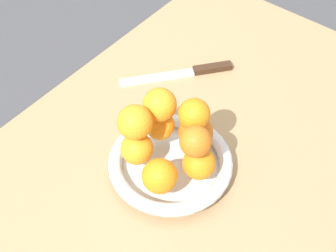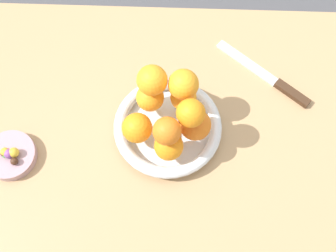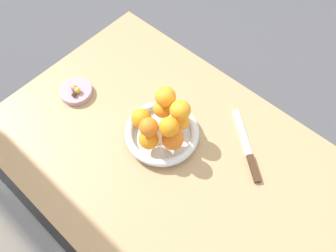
{
  "view_description": "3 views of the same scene",
  "coord_description": "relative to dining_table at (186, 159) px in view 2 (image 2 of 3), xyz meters",
  "views": [
    {
      "loc": [
        0.51,
        0.33,
        1.55
      ],
      "look_at": [
        0.01,
        -0.07,
        0.82
      ],
      "focal_mm": 55.0,
      "sensor_mm": 36.0,
      "label": 1
    },
    {
      "loc": [
        0.03,
        0.33,
        1.61
      ],
      "look_at": [
        0.04,
        -0.02,
        0.81
      ],
      "focal_mm": 45.0,
      "sensor_mm": 36.0,
      "label": 2
    },
    {
      "loc": [
        -0.31,
        0.33,
        1.67
      ],
      "look_at": [
        0.02,
        -0.03,
        0.84
      ],
      "focal_mm": 35.0,
      "sensor_mm": 36.0,
      "label": 3
    }
  ],
  "objects": [
    {
      "name": "ground_plane",
      "position": [
        0.0,
        0.0,
        -0.65
      ],
      "size": [
        6.0,
        6.0,
        0.0
      ],
      "primitive_type": "plane",
      "color": "#4C4C51"
    },
    {
      "name": "dining_table",
      "position": [
        0.0,
        0.0,
        0.0
      ],
      "size": [
        1.1,
        0.76,
        0.74
      ],
      "color": "tan",
      "rests_on": "ground_plane"
    },
    {
      "name": "fruit_bowl",
      "position": [
        0.05,
        -0.03,
        0.11
      ],
      "size": [
        0.24,
        0.24,
        0.04
      ],
      "color": "silver",
      "rests_on": "dining_table"
    },
    {
      "name": "candy_dish",
      "position": [
        0.38,
        0.04,
        0.1
      ],
      "size": [
        0.11,
        0.11,
        0.02
      ],
      "primitive_type": "cylinder",
      "color": "#B28C99",
      "rests_on": "dining_table"
    },
    {
      "name": "orange_0",
      "position": [
        0.04,
        0.03,
        0.16
      ],
      "size": [
        0.06,
        0.06,
        0.06
      ],
      "primitive_type": "sphere",
      "color": "orange",
      "rests_on": "fruit_bowl"
    },
    {
      "name": "orange_1",
      "position": [
        -0.01,
        -0.02,
        0.16
      ],
      "size": [
        0.07,
        0.07,
        0.07
      ],
      "primitive_type": "sphere",
      "color": "orange",
      "rests_on": "fruit_bowl"
    },
    {
      "name": "orange_2",
      "position": [
        0.01,
        -0.09,
        0.16
      ],
      "size": [
        0.06,
        0.06,
        0.06
      ],
      "primitive_type": "sphere",
      "color": "orange",
      "rests_on": "fruit_bowl"
    },
    {
      "name": "orange_3",
      "position": [
        0.08,
        -0.08,
        0.16
      ],
      "size": [
        0.06,
        0.06,
        0.06
      ],
      "primitive_type": "sphere",
      "color": "orange",
      "rests_on": "fruit_bowl"
    },
    {
      "name": "orange_4",
      "position": [
        0.11,
        -0.01,
        0.16
      ],
      "size": [
        0.06,
        0.06,
        0.06
      ],
      "primitive_type": "sphere",
      "color": "orange",
      "rests_on": "fruit_bowl"
    },
    {
      "name": "orange_5",
      "position": [
        0.08,
        -0.09,
        0.22
      ],
      "size": [
        0.06,
        0.06,
        0.06
      ],
      "primitive_type": "sphere",
      "color": "orange",
      "rests_on": "orange_3"
    },
    {
      "name": "orange_6",
      "position": [
        0.02,
        -0.08,
        0.22
      ],
      "size": [
        0.06,
        0.06,
        0.06
      ],
      "primitive_type": "sphere",
      "color": "orange",
      "rests_on": "orange_2"
    },
    {
      "name": "orange_7",
      "position": [
        -0.0,
        -0.02,
        0.22
      ],
      "size": [
        0.06,
        0.06,
        0.06
      ],
      "primitive_type": "sphere",
      "color": "orange",
      "rests_on": "orange_1"
    },
    {
      "name": "orange_8",
      "position": [
        0.04,
        0.02,
        0.22
      ],
      "size": [
        0.06,
        0.06,
        0.06
      ],
      "primitive_type": "sphere",
      "color": "orange",
      "rests_on": "orange_0"
    },
    {
      "name": "candy_ball_0",
      "position": [
        0.38,
        0.04,
        0.12
      ],
      "size": [
        0.02,
        0.02,
        0.02
      ],
      "primitive_type": "sphere",
      "color": "#C6384C",
      "rests_on": "candy_dish"
    },
    {
      "name": "candy_ball_1",
      "position": [
        0.39,
        0.04,
        0.12
      ],
      "size": [
        0.02,
        0.02,
        0.02
      ],
      "primitive_type": "sphere",
      "color": "gold",
      "rests_on": "candy_dish"
    },
    {
      "name": "candy_ball_2",
      "position": [
        0.37,
        0.04,
        0.12
      ],
      "size": [
        0.02,
        0.02,
        0.02
      ],
      "primitive_type": "sphere",
      "color": "gold",
      "rests_on": "candy_dish"
    },
    {
      "name": "candy_ball_3",
      "position": [
        0.39,
        0.04,
        0.12
      ],
      "size": [
        0.02,
        0.02,
        0.02
      ],
      "primitive_type": "sphere",
      "color": "#C6384C",
      "rests_on": "candy_dish"
    },
    {
      "name": "candy_ball_4",
      "position": [
        0.37,
        0.06,
        0.12
      ],
      "size": [
        0.02,
        0.02,
        0.02
      ],
      "primitive_type": "sphere",
      "color": "#472819",
      "rests_on": "candy_dish"
    },
    {
      "name": "candy_ball_5",
      "position": [
        0.39,
        0.04,
        0.12
      ],
      "size": [
        0.02,
        0.02,
        0.02
      ],
      "primitive_type": "sphere",
      "color": "#472819",
      "rests_on": "candy_dish"
    },
    {
      "name": "candy_ball_6",
      "position": [
        0.38,
        0.04,
        0.12
      ],
      "size": [
        0.02,
        0.02,
        0.02
      ],
      "primitive_type": "sphere",
      "color": "#8C4C99",
      "rests_on": "candy_dish"
    },
    {
      "name": "candy_ball_7",
      "position": [
        0.39,
        0.04,
        0.12
      ],
      "size": [
        0.02,
        0.02,
        0.02
      ],
      "primitive_type": "sphere",
      "color": "#4C9947",
      "rests_on": "candy_dish"
    },
    {
      "name": "knife",
      "position": [
        -0.19,
        -0.18,
        0.09
      ],
      "size": [
        0.22,
        0.18,
        0.01
      ],
      "color": "#3F2819",
      "rests_on": "dining_table"
    }
  ]
}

